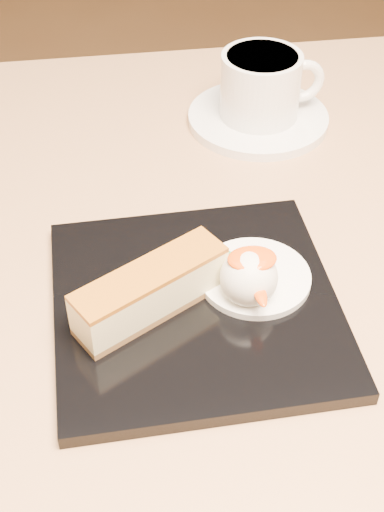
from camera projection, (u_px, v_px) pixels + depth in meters
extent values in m
cylinder|color=black|center=(233.00, 491.00, 0.85)|extent=(0.08, 0.08, 0.66)
cube|color=brown|center=(249.00, 283.00, 0.61)|extent=(0.80, 0.80, 0.04)
cube|color=black|center=(196.00, 305.00, 0.56)|extent=(0.22, 0.22, 0.01)
cube|color=brown|center=(152.00, 306.00, 0.55)|extent=(0.12, 0.09, 0.01)
cube|color=beige|center=(151.00, 290.00, 0.53)|extent=(0.12, 0.09, 0.03)
cube|color=#944B10|center=(150.00, 273.00, 0.52)|extent=(0.12, 0.09, 0.00)
cylinder|color=white|center=(255.00, 277.00, 0.57)|extent=(0.09, 0.09, 0.01)
sphere|color=white|center=(249.00, 278.00, 0.54)|extent=(0.04, 0.04, 0.04)
ellipsoid|color=#FF4C08|center=(252.00, 259.00, 0.53)|extent=(0.04, 0.03, 0.01)
ellipsoid|color=#2C873F|center=(214.00, 260.00, 0.58)|extent=(0.02, 0.01, 0.00)
ellipsoid|color=#2C873F|center=(225.00, 254.00, 0.58)|extent=(0.02, 0.02, 0.00)
ellipsoid|color=#2C873F|center=(202.00, 254.00, 0.58)|extent=(0.01, 0.02, 0.00)
cylinder|color=white|center=(258.00, 118.00, 0.76)|extent=(0.15, 0.15, 0.01)
cylinder|color=white|center=(260.00, 86.00, 0.74)|extent=(0.08, 0.08, 0.07)
cylinder|color=black|center=(262.00, 57.00, 0.72)|extent=(0.07, 0.07, 0.00)
torus|color=white|center=(302.00, 81.00, 0.75)|extent=(0.05, 0.01, 0.05)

